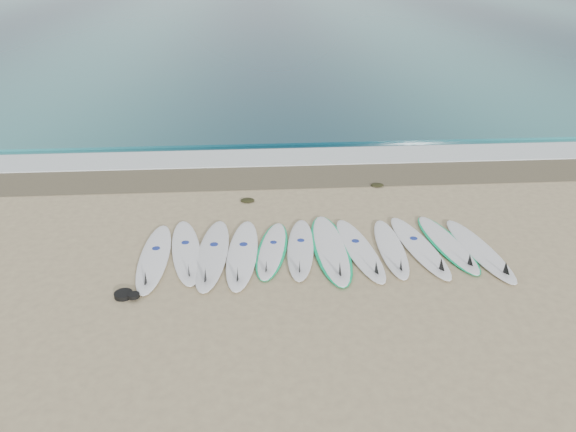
{
  "coord_description": "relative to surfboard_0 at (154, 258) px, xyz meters",
  "views": [
    {
      "loc": [
        -1.25,
        -9.61,
        5.5
      ],
      "look_at": [
        -0.52,
        0.87,
        0.4
      ],
      "focal_mm": 35.0,
      "sensor_mm": 36.0,
      "label": 1
    }
  ],
  "objects": [
    {
      "name": "surfboard_3",
      "position": [
        1.7,
        0.03,
        0.0
      ],
      "size": [
        0.8,
        2.84,
        0.36
      ],
      "rotation": [
        0.0,
        0.0,
        -0.08
      ],
      "color": "white",
      "rests_on": "ground"
    },
    {
      "name": "surfboard_8",
      "position": [
        4.66,
        0.07,
        -0.01
      ],
      "size": [
        0.59,
        2.47,
        0.31
      ],
      "rotation": [
        0.0,
        0.0,
        -0.03
      ],
      "color": "white",
      "rests_on": "ground"
    },
    {
      "name": "ground",
      "position": [
        3.18,
        0.12,
        -0.06
      ],
      "size": [
        120.0,
        120.0,
        0.0
      ],
      "primitive_type": "plane",
      "color": "tan"
    },
    {
      "name": "surfboard_2",
      "position": [
        1.11,
        0.06,
        0.0
      ],
      "size": [
        0.77,
        2.88,
        0.36
      ],
      "rotation": [
        0.0,
        0.0,
        -0.06
      ],
      "color": "silver",
      "rests_on": "ground"
    },
    {
      "name": "foam_band",
      "position": [
        3.18,
        5.62,
        -0.04
      ],
      "size": [
        120.0,
        1.4,
        0.04
      ],
      "primitive_type": "cube",
      "color": "silver",
      "rests_on": "ground"
    },
    {
      "name": "surfboard_5",
      "position": [
        2.85,
        0.17,
        -0.0
      ],
      "size": [
        0.8,
        2.57,
        0.32
      ],
      "rotation": [
        0.0,
        0.0,
        -0.11
      ],
      "color": "silver",
      "rests_on": "ground"
    },
    {
      "name": "wave_crest",
      "position": [
        3.18,
        7.12,
        -0.01
      ],
      "size": [
        120.0,
        1.0,
        0.1
      ],
      "primitive_type": "cube",
      "color": "#1B5760",
      "rests_on": "ground"
    },
    {
      "name": "surfboard_0",
      "position": [
        0.0,
        0.0,
        0.0
      ],
      "size": [
        0.57,
        2.71,
        0.35
      ],
      "rotation": [
        0.0,
        0.0,
        0.0
      ],
      "color": "white",
      "rests_on": "ground"
    },
    {
      "name": "surfboard_1",
      "position": [
        0.6,
        0.21,
        -0.0
      ],
      "size": [
        0.95,
        2.74,
        0.34
      ],
      "rotation": [
        0.0,
        0.0,
        0.15
      ],
      "color": "white",
      "rests_on": "ground"
    },
    {
      "name": "seaweed_near",
      "position": [
        1.81,
        2.66,
        -0.03
      ],
      "size": [
        0.33,
        0.26,
        0.06
      ],
      "primitive_type": "ellipsoid",
      "color": "black",
      "rests_on": "ground"
    },
    {
      "name": "seaweed_far",
      "position": [
        5.08,
        3.37,
        -0.03
      ],
      "size": [
        0.33,
        0.26,
        0.06
      ],
      "primitive_type": "ellipsoid",
      "color": "black",
      "rests_on": "ground"
    },
    {
      "name": "surfboard_11",
      "position": [
        6.39,
        -0.15,
        -0.0
      ],
      "size": [
        0.87,
        2.71,
        0.34
      ],
      "rotation": [
        0.0,
        0.0,
        0.12
      ],
      "color": "white",
      "rests_on": "ground"
    },
    {
      "name": "surfboard_6",
      "position": [
        3.46,
        0.14,
        -0.01
      ],
      "size": [
        0.75,
        2.93,
        0.37
      ],
      "rotation": [
        0.0,
        0.0,
        0.02
      ],
      "color": "white",
      "rests_on": "ground"
    },
    {
      "name": "surfboard_7",
      "position": [
        4.03,
        0.04,
        -0.0
      ],
      "size": [
        0.9,
        2.71,
        0.34
      ],
      "rotation": [
        0.0,
        0.0,
        0.13
      ],
      "color": "white",
      "rests_on": "ground"
    },
    {
      "name": "wet_sand_band",
      "position": [
        3.18,
        4.22,
        -0.05
      ],
      "size": [
        120.0,
        1.8,
        0.01
      ],
      "primitive_type": "cube",
      "color": "brown",
      "rests_on": "ground"
    },
    {
      "name": "surfboard_9",
      "position": [
        5.24,
        0.07,
        -0.0
      ],
      "size": [
        0.92,
        2.72,
        0.34
      ],
      "rotation": [
        0.0,
        0.0,
        0.14
      ],
      "color": "white",
      "rests_on": "ground"
    },
    {
      "name": "leash_coil",
      "position": [
        -0.3,
        -1.21,
        -0.01
      ],
      "size": [
        0.46,
        0.36,
        0.11
      ],
      "color": "black",
      "rests_on": "ground"
    },
    {
      "name": "ocean",
      "position": [
        3.18,
        32.62,
        -0.05
      ],
      "size": [
        120.0,
        55.0,
        0.03
      ],
      "primitive_type": "cube",
      "color": "#1B5760",
      "rests_on": "ground"
    },
    {
      "name": "surfboard_10",
      "position": [
        5.84,
        0.19,
        -0.01
      ],
      "size": [
        0.94,
        2.6,
        0.32
      ],
      "rotation": [
        0.0,
        0.0,
        0.13
      ],
      "color": "white",
      "rests_on": "ground"
    },
    {
      "name": "surfboard_4",
      "position": [
        2.28,
        0.19,
        -0.02
      ],
      "size": [
        0.96,
        2.43,
        0.3
      ],
      "rotation": [
        0.0,
        0.0,
        -0.17
      ],
      "color": "white",
      "rests_on": "ground"
    }
  ]
}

